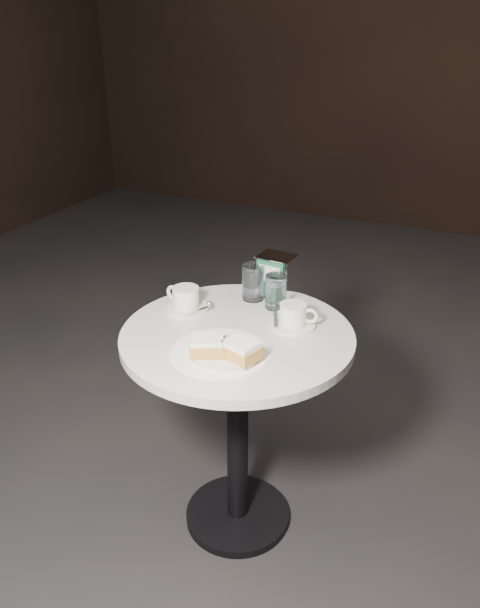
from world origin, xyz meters
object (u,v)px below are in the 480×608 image
beignet_plate (225,350)px  coffee_cup_left (186,300)px  water_glass_right (276,292)px  water_glass_left (253,283)px  cafe_table (237,388)px  napkin_dispenser (276,275)px  coffee_cup_right (293,317)px

beignet_plate → coffee_cup_left: bearing=138.0°
water_glass_right → water_glass_left: bearing=162.3°
beignet_plate → coffee_cup_left: 0.33m
beignet_plate → water_glass_right: (0.01, 0.35, 0.03)m
cafe_table → napkin_dispenser: size_ratio=5.34×
beignet_plate → coffee_cup_right: (0.11, 0.26, 0.01)m
coffee_cup_right → napkin_dispenser: bearing=116.3°
cafe_table → beignet_plate: size_ratio=3.48×
coffee_cup_right → coffee_cup_left: bearing=177.1°
coffee_cup_right → water_glass_left: bearing=137.3°
water_glass_right → napkin_dispenser: size_ratio=0.80×
beignet_plate → water_glass_left: size_ratio=1.79×
coffee_cup_left → cafe_table: bearing=-7.4°
coffee_cup_right → water_glass_left: water_glass_left is taller
water_glass_right → coffee_cup_right: bearing=-45.5°
cafe_table → coffee_cup_left: size_ratio=4.36×
beignet_plate → water_glass_left: water_glass_left is taller
beignet_plate → coffee_cup_left: coffee_cup_left is taller
cafe_table → water_glass_right: (0.04, 0.21, 0.25)m
coffee_cup_left → water_glass_left: bearing=55.8°
water_glass_right → napkin_dispenser: (-0.03, 0.09, 0.02)m
beignet_plate → water_glass_left: (-0.08, 0.38, 0.03)m
water_glass_right → cafe_table: bearing=-101.3°
coffee_cup_left → coffee_cup_right: (0.35, 0.03, -0.00)m
water_glass_left → cafe_table: bearing=-78.0°
water_glass_left → napkin_dispenser: (0.06, 0.06, 0.01)m
coffee_cup_right → napkin_dispenser: size_ratio=1.14×
water_glass_left → napkin_dispenser: bearing=47.2°
cafe_table → napkin_dispenser: 0.40m
napkin_dispenser → water_glass_right: bearing=-64.3°
water_glass_right → napkin_dispenser: 0.10m
water_glass_left → napkin_dispenser: 0.08m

